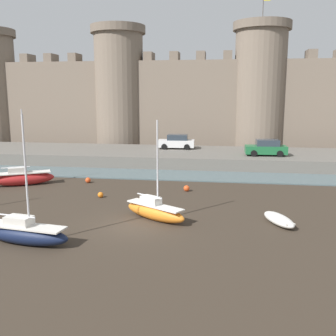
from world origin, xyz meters
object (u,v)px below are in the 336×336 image
Objects in this scene: sailboat_foreground_centre at (25,233)px; rowboat_foreground_right at (279,219)px; sailboat_midflat_right at (22,178)px; mooring_buoy_near_channel at (88,180)px; car_quay_west at (177,142)px; car_quay_east at (266,148)px; sailboat_near_channel_right at (155,210)px; mooring_buoy_near_shore at (101,195)px; mooring_buoy_off_centre at (187,188)px.

rowboat_foreground_right is at bearing 21.04° from sailboat_foreground_centre.
mooring_buoy_near_channel is at bearing 17.95° from sailboat_midflat_right.
car_quay_west is at bearing 81.17° from sailboat_foreground_centre.
sailboat_midflat_right is 23.30m from car_quay_east.
mooring_buoy_near_channel is (-1.69, 13.65, -0.36)m from sailboat_foreground_centre.
sailboat_midflat_right is 13.76m from sailboat_foreground_centre.
mooring_buoy_near_channel is 0.11× the size of car_quay_west.
sailboat_near_channel_right is 2.00× the size of rowboat_foreground_right.
car_quay_west is (4.15, 26.74, 1.44)m from sailboat_foreground_centre.
car_quay_east is at bearing 31.25° from mooring_buoy_near_channel.
sailboat_foreground_centre reaches higher than sailboat_midflat_right.
car_quay_west is at bearing 65.95° from mooring_buoy_near_channel.
car_quay_east is (9.63, -3.71, 0.00)m from car_quay_west.
mooring_buoy_near_shore is 6.59m from mooring_buoy_off_centre.
car_quay_east is (15.47, 9.39, 1.80)m from mooring_buoy_near_channel.
sailboat_midflat_right reaches higher than car_quay_east.
sailboat_foreground_centre is at bearing -120.89° from car_quay_east.
sailboat_near_channel_right is 7.39m from sailboat_foreground_centre.
sailboat_foreground_centre reaches higher than rowboat_foreground_right.
sailboat_near_channel_right is at bearing -42.63° from mooring_buoy_near_shore.
rowboat_foreground_right is at bearing -19.85° from sailboat_midflat_right.
mooring_buoy_near_shore is at bearing -100.58° from car_quay_west.
sailboat_foreground_centre is 1.55× the size of car_quay_east.
sailboat_foreground_centre reaches higher than mooring_buoy_near_channel.
sailboat_near_channel_right is 6.53m from mooring_buoy_near_shore.
sailboat_foreground_centre is (-5.67, -4.75, 0.01)m from sailboat_near_channel_right.
mooring_buoy_off_centre is 13.20m from car_quay_east.
sailboat_midflat_right is 20.82m from rowboat_foreground_right.
mooring_buoy_near_channel is at bearing 97.06° from sailboat_foreground_centre.
rowboat_foreground_right reaches higher than mooring_buoy_off_centre.
mooring_buoy_off_centre is (6.84, 11.95, -0.35)m from sailboat_foreground_centre.
mooring_buoy_near_shore is (-4.80, 4.42, -0.37)m from sailboat_near_channel_right.
mooring_buoy_near_shore is 19.04m from car_quay_east.
sailboat_near_channel_right is at bearing -50.42° from mooring_buoy_near_channel.
car_quay_west reaches higher than mooring_buoy_off_centre.
mooring_buoy_near_channel is (-7.36, 8.90, -0.34)m from sailboat_near_channel_right.
sailboat_near_channel_right is 12.94× the size of mooring_buoy_near_channel.
sailboat_foreground_centre is at bearing -82.94° from mooring_buoy_near_channel.
sailboat_midflat_right is at bearing 159.31° from mooring_buoy_near_shore.
mooring_buoy_near_channel is 18.18m from car_quay_east.
sailboat_midflat_right is 1.49× the size of car_quay_west.
car_quay_east is at bearing -21.07° from car_quay_west.
mooring_buoy_off_centre is (1.17, 7.21, -0.34)m from sailboat_near_channel_right.
car_quay_east is (0.90, 18.08, 1.72)m from rowboat_foreground_right.
sailboat_midflat_right is 13.55m from mooring_buoy_off_centre.
mooring_buoy_near_channel is (-14.57, 8.69, -0.07)m from rowboat_foreground_right.
mooring_buoy_off_centre is at bearing -122.07° from car_quay_east.
mooring_buoy_off_centre is (-6.04, 7.00, -0.07)m from rowboat_foreground_right.
mooring_buoy_near_shore is (2.56, -4.48, -0.02)m from mooring_buoy_near_channel.
mooring_buoy_near_shore is at bearing 137.37° from sailboat_near_channel_right.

